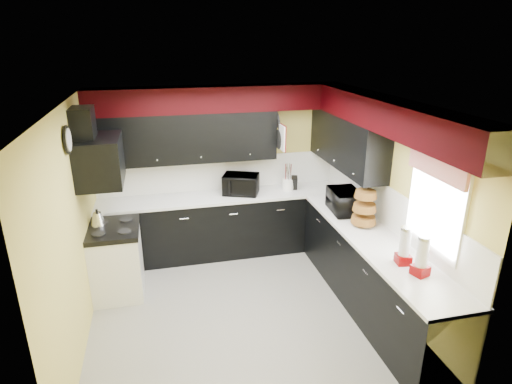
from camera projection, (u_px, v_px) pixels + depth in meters
ground at (244, 308)px, 5.24m from camera, size 3.60×3.60×0.00m
wall_back at (219, 169)px, 6.46m from camera, size 3.60×0.06×2.50m
wall_right at (388, 201)px, 5.20m from camera, size 0.06×3.60×2.50m
wall_left at (73, 231)px, 4.42m from camera, size 0.06×3.60×2.50m
ceiling at (242, 103)px, 4.38m from camera, size 3.60×3.60×0.06m
cab_back at (224, 225)px, 6.46m from camera, size 3.60×0.60×0.90m
cab_right at (371, 274)px, 5.14m from camera, size 0.60×3.00×0.90m
counter_back at (223, 196)px, 6.30m from camera, size 3.62×0.64×0.04m
counter_right at (375, 239)px, 4.98m from camera, size 0.64×3.02×0.04m
splash_back at (219, 173)px, 6.47m from camera, size 3.60×0.02×0.50m
splash_right at (387, 206)px, 5.22m from camera, size 0.02×3.60×0.50m
upper_back at (185, 138)px, 6.00m from camera, size 2.60×0.35×0.70m
upper_right at (347, 141)px, 5.80m from camera, size 0.35×1.80×0.70m
soffit_back at (219, 99)px, 5.92m from camera, size 3.60×0.36×0.35m
soffit_right at (392, 116)px, 4.63m from camera, size 0.36×3.24×0.35m
stove at (117, 262)px, 5.46m from camera, size 0.60×0.75×0.86m
cooktop at (113, 229)px, 5.30m from camera, size 0.62×0.77×0.06m
hood at (100, 160)px, 4.98m from camera, size 0.50×0.78×0.55m
hood_duct at (83, 125)px, 4.81m from camera, size 0.24×0.40×0.40m
window at (436, 206)px, 4.27m from camera, size 0.03×0.86×0.96m
valance at (437, 168)px, 4.12m from camera, size 0.04×0.88×0.20m
pan_top at (277, 120)px, 6.15m from camera, size 0.03×0.22×0.40m
pan_mid at (279, 139)px, 6.12m from camera, size 0.03×0.28×0.46m
pan_low at (274, 138)px, 6.36m from camera, size 0.03×0.24×0.42m
cut_board at (282, 138)px, 5.99m from camera, size 0.03×0.26×0.35m
baskets at (364, 207)px, 5.21m from camera, size 0.27×0.27×0.50m
clock at (67, 140)px, 4.35m from camera, size 0.03×0.30×0.30m
deco_plate at (412, 126)px, 4.53m from camera, size 0.03×0.24×0.24m
toaster_oven at (241, 184)px, 6.30m from camera, size 0.62×0.58×0.29m
microwave at (345, 201)px, 5.65m from camera, size 0.40×0.56×0.30m
utensil_crock at (288, 184)px, 6.47m from camera, size 0.21×0.21×0.18m
knife_block at (294, 183)px, 6.49m from camera, size 0.12×0.15×0.20m
kettle at (98, 219)px, 5.33m from camera, size 0.18×0.18×0.16m
dispenser_a at (405, 247)px, 4.34m from camera, size 0.16×0.16×0.38m
dispenser_b at (422, 257)px, 4.13m from camera, size 0.18×0.18×0.39m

